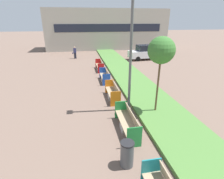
{
  "coord_description": "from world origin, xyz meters",
  "views": [
    {
      "loc": [
        -1.0,
        0.84,
        4.77
      ],
      "look_at": [
        0.9,
        11.16,
        0.6
      ],
      "focal_mm": 28.0,
      "sensor_mm": 36.0,
      "label": 1
    }
  ],
  "objects": [
    {
      "name": "bench_blue_frame",
      "position": [
        0.94,
        14.59,
        0.37
      ],
      "size": [
        0.65,
        2.11,
        0.94
      ],
      "color": "#ADA8A0",
      "rests_on": "ground"
    },
    {
      "name": "building_backdrop",
      "position": [
        4.0,
        33.3,
        3.28
      ],
      "size": [
        20.55,
        6.07,
        6.56
      ],
      "color": "#B2AD9E",
      "rests_on": "ground"
    },
    {
      "name": "sapling_tree_near",
      "position": [
        2.89,
        8.78,
        3.4
      ],
      "size": [
        1.33,
        1.33,
        4.09
      ],
      "color": "brown",
      "rests_on": "ground"
    },
    {
      "name": "bench_orange_frame",
      "position": [
        0.94,
        11.05,
        0.37
      ],
      "size": [
        0.65,
        2.2,
        0.94
      ],
      "color": "#ADA8A0",
      "rests_on": "ground"
    },
    {
      "name": "litter_bin",
      "position": [
        0.38,
        5.44,
        0.48
      ],
      "size": [
        0.48,
        0.48,
        0.96
      ],
      "color": "#4C4F51",
      "rests_on": "ground"
    },
    {
      "name": "bench_red_frame",
      "position": [
        0.94,
        18.18,
        0.38
      ],
      "size": [
        0.65,
        2.35,
        0.94
      ],
      "color": "#ADA8A0",
      "rests_on": "ground"
    },
    {
      "name": "planter_grass_strip",
      "position": [
        3.2,
        12.0,
        0.09
      ],
      "size": [
        2.8,
        120.0,
        0.18
      ],
      "color": "#4C7A38",
      "rests_on": "ground"
    },
    {
      "name": "street_lamp_post",
      "position": [
        1.55,
        9.42,
        4.16
      ],
      "size": [
        0.24,
        0.44,
        7.55
      ],
      "color": "#56595B",
      "rests_on": "ground"
    },
    {
      "name": "pedestrian_walking",
      "position": [
        -1.63,
        24.61,
        0.78
      ],
      "size": [
        0.53,
        0.24,
        1.56
      ],
      "color": "#232633",
      "rests_on": "ground"
    },
    {
      "name": "bench_green_frame",
      "position": [
        0.94,
        7.45,
        0.38
      ],
      "size": [
        0.65,
        2.39,
        0.94
      ],
      "color": "#ADA8A0",
      "rests_on": "ground"
    },
    {
      "name": "parked_car_distant",
      "position": [
        7.31,
        22.35,
        0.91
      ],
      "size": [
        4.32,
        2.07,
        1.86
      ],
      "rotation": [
        0.0,
        0.0,
        0.07
      ],
      "color": "silver",
      "rests_on": "ground"
    }
  ]
}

